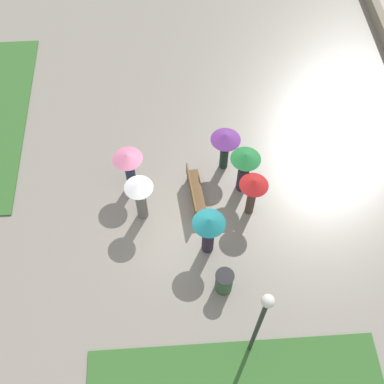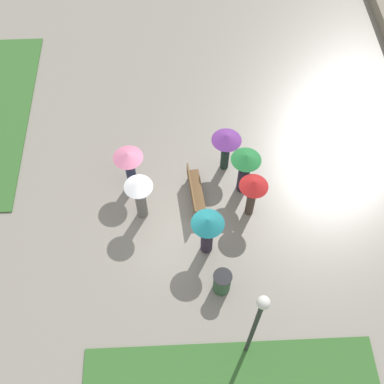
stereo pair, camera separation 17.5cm
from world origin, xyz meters
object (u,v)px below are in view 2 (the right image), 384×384
Objects in this scene: trash_bin at (222,282)px; crowd_person_purple at (226,143)px; crowd_person_white at (140,193)px; crowd_person_red at (253,190)px; lamp_post at (257,321)px; crowd_person_pink at (129,163)px; crowd_person_green at (245,167)px; park_bench at (195,193)px; crowd_person_teal at (207,229)px.

trash_bin is 0.53× the size of crowd_person_purple.
crowd_person_white is 3.63m from crowd_person_red.
crowd_person_white is at bearing 32.97° from lamp_post.
lamp_post is at bearing 24.81° from crowd_person_white.
crowd_person_red is at bearing -40.39° from crowd_person_pink.
trash_bin is 3.91m from crowd_person_green.
crowd_person_white is at bearing -95.58° from crowd_person_pink.
crowd_person_green reaches higher than park_bench.
lamp_post is at bearing 113.72° from crowd_person_purple.
crowd_person_pink is 3.86m from crowd_person_green.
trash_bin is 0.49× the size of crowd_person_teal.
lamp_post is 2.17× the size of crowd_person_teal.
crowd_person_green reaches higher than crowd_person_red.
crowd_person_white is at bearing 173.22° from crowd_person_green.
lamp_post reaches higher than crowd_person_purple.
crowd_person_teal is at bearing -79.28° from crowd_person_red.
crowd_person_purple is (0.96, 0.55, 0.08)m from crowd_person_green.
lamp_post is 7.00m from crowd_person_pink.
crowd_person_red reaches higher than trash_bin.
trash_bin is 0.52× the size of crowd_person_pink.
park_bench is 2.04m from crowd_person_white.
crowd_person_teal is (-2.63, -2.46, 0.03)m from crowd_person_pink.
crowd_person_teal reaches higher than crowd_person_green.
crowd_person_red is at bearing -121.17° from crowd_person_teal.
lamp_post is 2.35× the size of crowd_person_purple.
crowd_person_purple is (1.85, -2.93, 0.05)m from crowd_person_white.
lamp_post is 4.43× the size of trash_bin.
lamp_post is at bearing -163.20° from trash_bin.
lamp_post is (-5.18, -1.26, 2.26)m from park_bench.
park_bench is 3.34m from trash_bin.
crowd_person_white reaches higher than crowd_person_red.
lamp_post is 3.02m from trash_bin.
crowd_person_green is 1.08× the size of crowd_person_purple.
lamp_post is at bearing -82.27° from crowd_person_pink.
crowd_person_teal reaches higher than crowd_person_pink.
crowd_person_pink is 0.94× the size of crowd_person_green.
crowd_person_red is (-0.56, -1.84, 0.93)m from park_bench.
crowd_person_red is at bearing -112.76° from park_bench.
crowd_person_white reaches higher than park_bench.
crowd_person_white is at bearing -121.13° from crowd_person_red.
park_bench is 1.00× the size of crowd_person_white.
crowd_person_teal is at bearing 48.09° from crowd_person_white.
lamp_post is 5.80m from crowd_person_green.
crowd_person_green is at bearing -81.95° from park_bench.
crowd_person_teal reaches higher than park_bench.
park_bench is at bearing 73.07° from crowd_person_purple.
crowd_person_green is (0.42, -1.69, 0.83)m from park_bench.
lamp_post is 2.32× the size of crowd_person_pink.
trash_bin is 1.67m from crowd_person_teal.
crowd_person_teal is at bearing -176.77° from park_bench.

